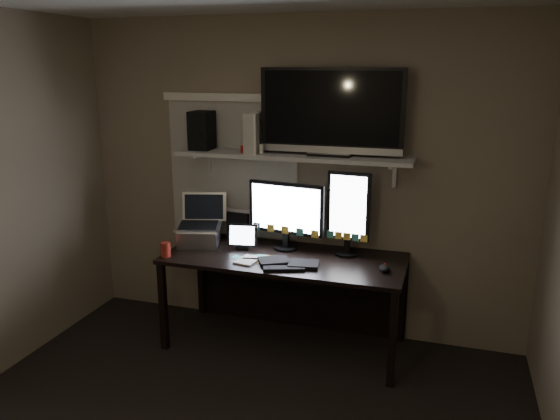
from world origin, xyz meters
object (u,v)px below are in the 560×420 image
at_px(monitor_landscape, 286,215).
at_px(keyboard, 289,263).
at_px(desk, 289,273).
at_px(mouse, 384,268).
at_px(speaker, 202,130).
at_px(tablet, 243,237).
at_px(game_console, 254,133).
at_px(cup, 166,250).
at_px(laptop, 198,221).
at_px(monitor_portrait, 348,213).
at_px(tv, 331,112).

distance_m(monitor_landscape, keyboard, 0.44).
bearing_deg(desk, mouse, -14.88).
bearing_deg(speaker, tablet, -20.77).
bearing_deg(game_console, keyboard, -49.12).
relative_size(desk, cup, 16.56).
relative_size(desk, laptop, 4.52).
height_order(keyboard, game_console, game_console).
bearing_deg(keyboard, speaker, 137.40).
bearing_deg(laptop, speaker, 77.28).
xyz_separation_m(monitor_landscape, game_console, (-0.25, -0.00, 0.63)).
bearing_deg(mouse, speaker, 158.67).
relative_size(keyboard, cup, 4.12).
bearing_deg(game_console, monitor_portrait, -6.91).
bearing_deg(laptop, tv, -7.32).
relative_size(monitor_portrait, speaker, 2.18).
height_order(monitor_portrait, speaker, speaker).
xyz_separation_m(mouse, game_console, (-1.05, 0.26, 0.88)).
xyz_separation_m(monitor_portrait, mouse, (0.31, -0.26, -0.30)).
bearing_deg(tv, monitor_portrait, -11.36).
height_order(tablet, cup, tablet).
bearing_deg(tablet, game_console, 50.57).
distance_m(keyboard, speaker, 1.26).
bearing_deg(desk, cup, -155.56).
bearing_deg(monitor_portrait, game_console, -173.75).
bearing_deg(game_console, speaker, 169.35).
distance_m(cup, speaker, 0.97).
distance_m(keyboard, tv, 1.13).
bearing_deg(game_console, cup, -149.10).
height_order(monitor_landscape, tablet, monitor_landscape).
bearing_deg(monitor_landscape, desk, -47.39).
height_order(laptop, speaker, speaker).
bearing_deg(desk, speaker, 173.87).
relative_size(tv, speaker, 3.52).
relative_size(laptop, game_console, 1.33).
relative_size(desk, mouse, 15.63).
relative_size(desk, speaker, 6.03).
relative_size(monitor_landscape, laptop, 1.56).
xyz_separation_m(desk, monitor_landscape, (-0.04, 0.06, 0.45)).
distance_m(keyboard, cup, 0.94).
bearing_deg(keyboard, game_console, 119.32).
relative_size(monitor_portrait, keyboard, 1.45).
relative_size(cup, tv, 0.10).
bearing_deg(cup, tv, 22.81).
bearing_deg(tv, monitor_landscape, -174.76).
xyz_separation_m(laptop, tv, (1.02, 0.16, 0.87)).
height_order(monitor_portrait, mouse, monitor_portrait).
xyz_separation_m(mouse, tablet, (-1.11, 0.15, 0.08)).
xyz_separation_m(desk, mouse, (0.76, -0.20, 0.20)).
xyz_separation_m(mouse, tv, (-0.47, 0.29, 1.04)).
distance_m(desk, speaker, 1.31).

